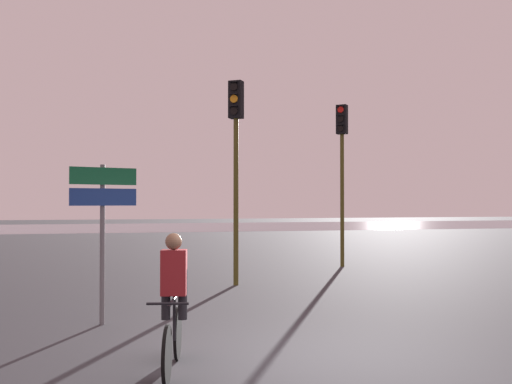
{
  "coord_description": "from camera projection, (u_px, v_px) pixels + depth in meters",
  "views": [
    {
      "loc": [
        -2.25,
        -6.71,
        1.99
      ],
      "look_at": [
        0.5,
        5.0,
        2.2
      ],
      "focal_mm": 40.0,
      "sensor_mm": 36.0,
      "label": 1
    }
  ],
  "objects": [
    {
      "name": "traffic_light_far_right",
      "position": [
        342.0,
        155.0,
        17.58
      ],
      "size": [
        0.41,
        0.42,
        4.99
      ],
      "rotation": [
        0.0,
        0.0,
        2.45
      ],
      "color": "#4C4719",
      "rests_on": "ground"
    },
    {
      "name": "traffic_light_center",
      "position": [
        236.0,
        144.0,
        13.67
      ],
      "size": [
        0.4,
        0.42,
        4.9
      ],
      "rotation": [
        0.0,
        0.0,
        2.56
      ],
      "color": "#4C4719",
      "rests_on": "ground"
    },
    {
      "name": "water_strip",
      "position": [
        152.0,
        227.0,
        44.73
      ],
      "size": [
        80.0,
        16.0,
        0.01
      ],
      "primitive_type": "cube",
      "color": "slate",
      "rests_on": "ground"
    },
    {
      "name": "cyclist",
      "position": [
        173.0,
        301.0,
        6.74
      ],
      "size": [
        0.52,
        1.68,
        1.62
      ],
      "rotation": [
        0.0,
        0.0,
        2.94
      ],
      "color": "black",
      "rests_on": "ground"
    },
    {
      "name": "ground_plane",
      "position": [
        309.0,
        364.0,
        7.01
      ],
      "size": [
        120.0,
        120.0,
        0.0
      ],
      "primitive_type": "plane",
      "color": "#333338"
    },
    {
      "name": "direction_sign_post",
      "position": [
        103.0,
        214.0,
        9.25
      ],
      "size": [
        1.05,
        0.4,
        2.6
      ],
      "rotation": [
        0.0,
        0.0,
        3.48
      ],
      "color": "slate",
      "rests_on": "ground"
    }
  ]
}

